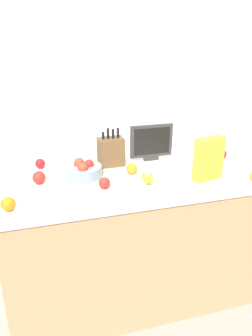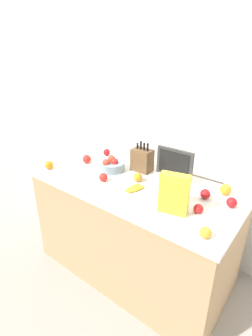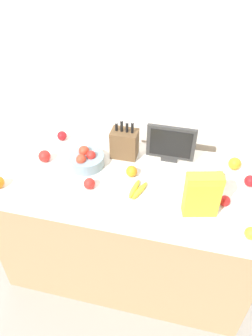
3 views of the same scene
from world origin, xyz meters
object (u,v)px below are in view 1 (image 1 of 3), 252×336
(knife_block, at_px, (111,151))
(orange_mid_right, at_px, (201,149))
(small_monitor, at_px, (151,142))
(apple_near_bananas, at_px, (40,164))
(banana_bunch, at_px, (148,178))
(apple_front, at_px, (222,154))
(apple_rear, at_px, (39,178))
(cereal_box, at_px, (209,157))
(orange_near_bowl, at_px, (132,169))
(fruit_bowl, at_px, (84,170))
(apple_middle, at_px, (199,157))
(apple_rightmost, at_px, (104,183))
(orange_front_center, at_px, (8,204))
(apple_leftmost, at_px, (219,167))

(knife_block, relative_size, orange_mid_right, 3.69)
(small_monitor, height_order, apple_near_bananas, small_monitor)
(banana_bunch, xyz_separation_m, apple_front, (0.66, 0.22, 0.02))
(small_monitor, xyz_separation_m, apple_front, (0.51, -0.12, -0.11))
(banana_bunch, distance_m, apple_rear, 0.68)
(cereal_box, relative_size, orange_near_bowl, 3.81)
(fruit_bowl, xyz_separation_m, orange_mid_right, (0.94, 0.19, -0.00))
(small_monitor, xyz_separation_m, apple_middle, (0.32, -0.12, -0.11))
(small_monitor, distance_m, orange_mid_right, 0.43)
(orange_near_bowl, bearing_deg, fruit_bowl, 173.56)
(apple_rightmost, bearing_deg, apple_near_bananas, 129.11)
(orange_near_bowl, relative_size, orange_front_center, 0.93)
(small_monitor, bearing_deg, orange_mid_right, 2.82)
(knife_block, relative_size, apple_near_bananas, 4.40)
(small_monitor, bearing_deg, apple_leftmost, -42.08)
(banana_bunch, distance_m, orange_mid_right, 0.67)
(apple_middle, xyz_separation_m, apple_leftmost, (0.04, -0.20, -0.00))
(cereal_box, xyz_separation_m, apple_middle, (0.10, 0.30, -0.11))
(fruit_bowl, relative_size, apple_rightmost, 3.35)
(apple_front, distance_m, apple_leftmost, 0.25)
(knife_block, distance_m, banana_bunch, 0.37)
(small_monitor, distance_m, banana_bunch, 0.39)
(fruit_bowl, xyz_separation_m, banana_bunch, (0.38, -0.17, -0.03))
(apple_leftmost, xyz_separation_m, orange_front_center, (-1.34, -0.17, 0.01))
(apple_rear, xyz_separation_m, apple_near_bananas, (0.02, 0.26, -0.01))
(apple_rightmost, bearing_deg, orange_front_center, -167.15)
(apple_middle, height_order, orange_front_center, orange_front_center)
(apple_leftmost, bearing_deg, orange_mid_right, 80.62)
(fruit_bowl, height_order, apple_near_bananas, fruit_bowl)
(knife_block, height_order, cereal_box, knife_block)
(small_monitor, distance_m, orange_near_bowl, 0.31)
(apple_front, relative_size, orange_mid_right, 0.88)
(apple_rightmost, relative_size, apple_front, 0.97)
(small_monitor, relative_size, apple_middle, 4.33)
(knife_block, distance_m, fruit_bowl, 0.28)
(cereal_box, height_order, apple_front, cereal_box)
(cereal_box, height_order, fruit_bowl, cereal_box)
(orange_near_bowl, bearing_deg, apple_rear, 179.17)
(banana_bunch, relative_size, orange_mid_right, 2.17)
(apple_near_bananas, height_order, orange_mid_right, orange_mid_right)
(cereal_box, relative_size, apple_middle, 3.78)
(fruit_bowl, relative_size, banana_bunch, 1.32)
(fruit_bowl, distance_m, apple_leftmost, 0.90)
(cereal_box, distance_m, fruit_bowl, 0.80)
(apple_near_bananas, relative_size, orange_near_bowl, 0.95)
(small_monitor, relative_size, apple_leftmost, 4.92)
(apple_near_bananas, xyz_separation_m, orange_near_bowl, (0.58, -0.27, 0.00))
(fruit_bowl, relative_size, apple_leftmost, 3.66)
(apple_front, bearing_deg, orange_near_bowl, -173.44)
(small_monitor, relative_size, cereal_box, 1.15)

